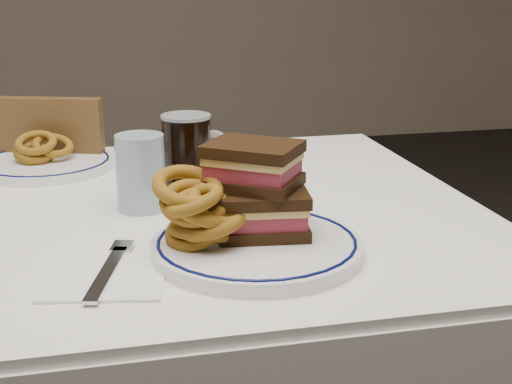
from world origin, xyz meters
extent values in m
cube|color=white|center=(0.00, 0.00, 0.73)|extent=(1.26, 0.86, 0.03)
cylinder|color=#4D3118|center=(0.54, 0.34, 0.35)|extent=(0.06, 0.06, 0.71)
cube|color=white|center=(0.63, 0.00, 0.65)|extent=(0.01, 0.86, 0.17)
cube|color=white|center=(0.00, 0.43, 0.65)|extent=(1.26, 0.01, 0.17)
cube|color=#4D3118|center=(-0.09, 0.55, 0.41)|extent=(0.51, 0.51, 0.04)
cylinder|color=#4D3118|center=(0.13, 0.66, 0.20)|extent=(0.03, 0.03, 0.39)
cylinder|color=#4D3118|center=(-0.20, 0.77, 0.20)|extent=(0.03, 0.03, 0.39)
cube|color=#4D3118|center=(-0.14, 0.38, 0.65)|extent=(0.39, 0.15, 0.44)
cylinder|color=white|center=(0.23, -0.22, 0.76)|extent=(0.28, 0.28, 0.02)
torus|color=#09104A|center=(0.23, -0.22, 0.77)|extent=(0.26, 0.26, 0.01)
cube|color=black|center=(0.25, -0.20, 0.78)|extent=(0.13, 0.11, 0.02)
cube|color=#B13349|center=(0.25, -0.20, 0.79)|extent=(0.12, 0.10, 0.02)
cube|color=#EECA6A|center=(0.25, -0.20, 0.81)|extent=(0.12, 0.10, 0.01)
cube|color=black|center=(0.25, -0.20, 0.82)|extent=(0.13, 0.11, 0.02)
cube|color=black|center=(0.24, -0.18, 0.84)|extent=(0.15, 0.14, 0.02)
cube|color=#B13349|center=(0.24, -0.18, 0.86)|extent=(0.14, 0.13, 0.02)
cube|color=#EECA6A|center=(0.24, -0.18, 0.87)|extent=(0.14, 0.14, 0.01)
cube|color=black|center=(0.24, -0.18, 0.88)|extent=(0.15, 0.14, 0.02)
torus|color=brown|center=(0.16, -0.21, 0.78)|extent=(0.09, 0.09, 0.05)
torus|color=brown|center=(0.16, -0.21, 0.79)|extent=(0.10, 0.09, 0.07)
torus|color=brown|center=(0.17, -0.22, 0.80)|extent=(0.09, 0.09, 0.04)
torus|color=brown|center=(0.16, -0.22, 0.81)|extent=(0.09, 0.08, 0.06)
torus|color=brown|center=(0.18, -0.22, 0.82)|extent=(0.10, 0.09, 0.07)
torus|color=brown|center=(0.15, -0.21, 0.83)|extent=(0.09, 0.09, 0.05)
torus|color=brown|center=(0.15, -0.23, 0.83)|extent=(0.08, 0.08, 0.04)
torus|color=brown|center=(0.15, -0.20, 0.84)|extent=(0.10, 0.09, 0.06)
cylinder|color=silver|center=(0.21, -0.14, 0.79)|extent=(0.06, 0.06, 0.03)
cylinder|color=#8E020E|center=(0.21, -0.14, 0.80)|extent=(0.05, 0.05, 0.01)
cylinder|color=black|center=(0.18, 0.06, 0.82)|extent=(0.08, 0.08, 0.13)
cylinder|color=#9598A2|center=(0.18, 0.06, 0.88)|extent=(0.08, 0.08, 0.01)
torus|color=#9598A2|center=(0.22, 0.07, 0.82)|extent=(0.07, 0.03, 0.07)
cylinder|color=#96B1C2|center=(0.10, 0.00, 0.81)|extent=(0.08, 0.08, 0.12)
cylinder|color=white|center=(-0.06, 0.28, 0.76)|extent=(0.25, 0.25, 0.02)
torus|color=#09104A|center=(-0.06, 0.28, 0.77)|extent=(0.24, 0.24, 0.00)
torus|color=brown|center=(-0.08, 0.28, 0.77)|extent=(0.08, 0.07, 0.04)
torus|color=brown|center=(-0.08, 0.27, 0.78)|extent=(0.07, 0.07, 0.04)
torus|color=brown|center=(-0.05, 0.29, 0.79)|extent=(0.08, 0.08, 0.05)
torus|color=brown|center=(-0.07, 0.28, 0.80)|extent=(0.08, 0.08, 0.04)
cube|color=white|center=(0.04, -0.25, 0.75)|extent=(0.17, 0.17, 0.00)
cube|color=silver|center=(0.04, -0.25, 0.76)|extent=(0.06, 0.16, 0.00)
cube|color=silver|center=(0.06, -0.17, 0.76)|extent=(0.04, 0.04, 0.00)
camera|label=1|loc=(0.04, -1.07, 1.11)|focal=50.00mm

